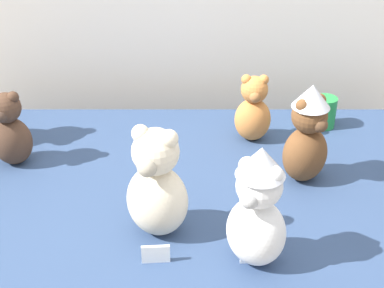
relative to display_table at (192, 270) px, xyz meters
name	(u,v)px	position (x,y,z in m)	size (l,w,h in m)	color
display_table	(192,270)	(0.00, 0.00, 0.00)	(1.71, 0.92, 0.76)	navy
teddy_bear_ginger	(253,110)	(0.20, 0.24, 0.49)	(0.13, 0.11, 0.24)	#D17F3D
teddy_bear_snow	(258,209)	(0.15, -0.36, 0.54)	(0.19, 0.19, 0.33)	white
teddy_bear_chestnut	(307,135)	(0.34, 0.00, 0.53)	(0.18, 0.18, 0.31)	brown
teddy_bear_cream	(157,187)	(-0.09, -0.26, 0.53)	(0.20, 0.18, 0.32)	beige
teddy_bear_cocoa	(10,131)	(-0.56, 0.09, 0.49)	(0.14, 0.12, 0.25)	#4C3323
party_cup_green	(324,112)	(0.47, 0.33, 0.43)	(0.08, 0.08, 0.11)	#238C3D
name_card_front_left	(156,254)	(-0.09, -0.37, 0.40)	(0.07, 0.01, 0.05)	white
name_card_front_middle	(255,254)	(0.15, -0.37, 0.40)	(0.07, 0.01, 0.05)	white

